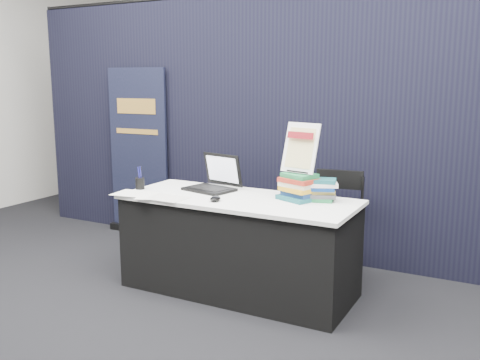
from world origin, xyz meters
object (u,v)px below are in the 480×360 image
Objects in this scene: laptop at (212,181)px; info_sign at (300,149)px; book_stack_tall at (298,187)px; book_stack_short at (323,190)px; stacking_chair at (333,221)px; display_table at (239,245)px; pullup_banner at (139,161)px.

info_sign is at bearing 13.13° from laptop.
laptop is 1.44× the size of book_stack_tall.
book_stack_short is (0.17, 0.06, -0.02)m from book_stack_tall.
laptop is 0.48× the size of stacking_chair.
book_stack_tall is 0.18m from book_stack_short.
pullup_banner reaches higher than display_table.
stacking_chair is at bearing 72.66° from book_stack_tall.
book_stack_tall is (0.43, 0.14, 0.47)m from display_table.
info_sign reaches higher than laptop.
info_sign reaches higher than display_table.
book_stack_tall is 0.28m from info_sign.
info_sign reaches higher than book_stack_tall.
book_stack_tall is at bearing -22.87° from pullup_banner.
laptop reaches higher than display_table.
book_stack_short is at bearing 18.61° from book_stack_tall.
display_table is at bearing -141.73° from stacking_chair.
book_stack_tall reaches higher than book_stack_short.
pullup_banner reaches higher than book_stack_short.
stacking_chair is at bearing -11.63° from pullup_banner.
stacking_chair is at bearing 45.09° from display_table.
book_stack_tall is 2.29m from pullup_banner.
pullup_banner is (-1.71, 0.95, 0.40)m from display_table.
laptop is at bearing -167.77° from info_sign.
pullup_banner is (-1.38, 0.78, -0.04)m from laptop.
info_sign is 0.76m from stacking_chair.
book_stack_tall is 0.33× the size of stacking_chair.
laptop is 1.13× the size of info_sign.
book_stack_tall is 0.78× the size of info_sign.
info_sign is (-0.17, -0.03, 0.30)m from book_stack_short.
pullup_banner is at bearing 159.24° from book_stack_tall.
pullup_banner reaches higher than info_sign.
book_stack_tall is at bearing 17.52° from display_table.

